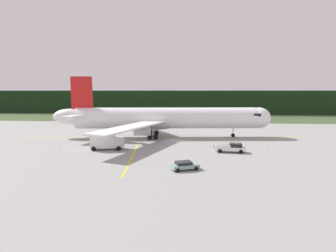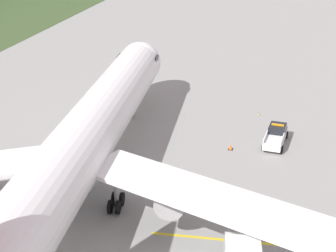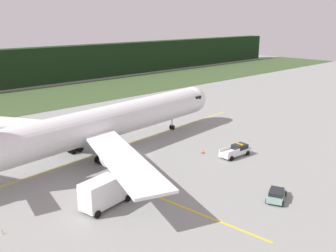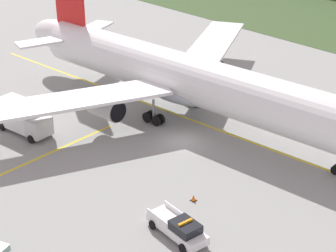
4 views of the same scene
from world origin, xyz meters
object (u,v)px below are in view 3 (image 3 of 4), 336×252
at_px(airliner, 101,125).
at_px(ops_pickup_truck, 236,151).
at_px(apron_cone, 203,151).
at_px(staff_car, 276,194).
at_px(catering_truck, 105,192).

height_order(airliner, ops_pickup_truck, airliner).
xyz_separation_m(ops_pickup_truck, apron_cone, (-2.87, 4.50, -0.60)).
height_order(staff_car, apron_cone, staff_car).
distance_m(airliner, staff_car, 29.43).
bearing_deg(catering_truck, ops_pickup_truck, -0.63).
bearing_deg(staff_car, catering_truck, 141.68).
height_order(airliner, catering_truck, airliner).
bearing_deg(airliner, apron_cone, -43.85).
bearing_deg(ops_pickup_truck, apron_cone, 122.56).
bearing_deg(ops_pickup_truck, catering_truck, 179.37).
bearing_deg(airliner, catering_truck, -122.68).
xyz_separation_m(airliner, apron_cone, (11.95, -11.48, -4.53)).
bearing_deg(apron_cone, staff_car, -108.95).
relative_size(ops_pickup_truck, apron_cone, 9.32).
height_order(ops_pickup_truck, staff_car, ops_pickup_truck).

